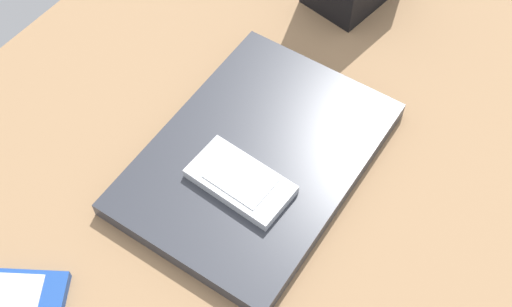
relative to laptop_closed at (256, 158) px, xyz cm
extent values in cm
cube|color=#9E7751|center=(-0.16, 3.01, -2.51)|extent=(120.00, 80.00, 3.00)
cube|color=#33353D|center=(0.00, 0.00, 0.00)|extent=(30.99, 22.49, 2.01)
cube|color=silver|center=(4.22, 0.95, 1.60)|extent=(6.26, 11.29, 1.18)
cube|color=white|center=(4.22, 0.95, 2.26)|extent=(4.82, 7.03, 0.14)
cube|color=#1E479E|center=(27.15, -11.14, -0.44)|extent=(10.46, 12.64, 1.14)
cube|color=white|center=(27.15, -11.14, 0.20)|extent=(7.13, 8.25, 0.14)
camera|label=1|loc=(33.11, 23.39, 61.12)|focal=46.07mm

